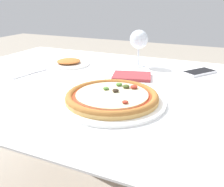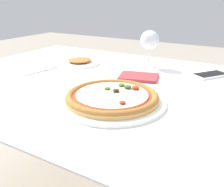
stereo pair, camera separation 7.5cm
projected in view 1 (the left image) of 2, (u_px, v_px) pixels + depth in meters
dining_table at (85, 100)px, 1.01m from camera, size 1.22×0.96×0.71m
pizza_plate at (112, 98)px, 0.76m from camera, size 0.33×0.33×0.04m
fork at (31, 73)px, 1.05m from camera, size 0.04×0.17×0.00m
wine_glass_far_left at (139, 40)px, 1.13m from camera, size 0.08×0.08×0.17m
cell_phone at (199, 72)px, 1.05m from camera, size 0.14×0.16×0.01m
side_plate at (69, 63)px, 1.18m from camera, size 0.19×0.19×0.03m
napkin_folded at (132, 76)px, 1.00m from camera, size 0.17×0.15×0.01m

